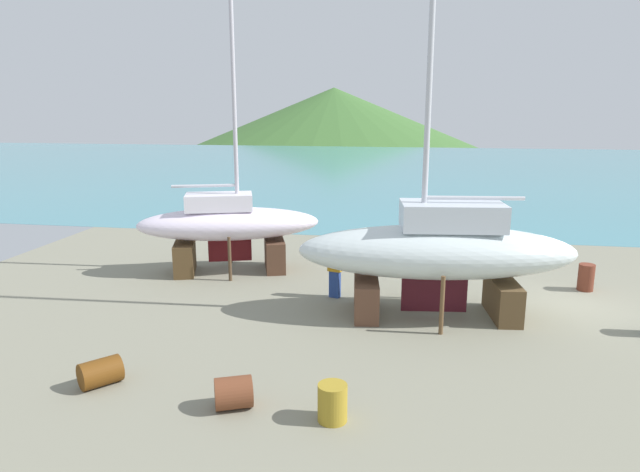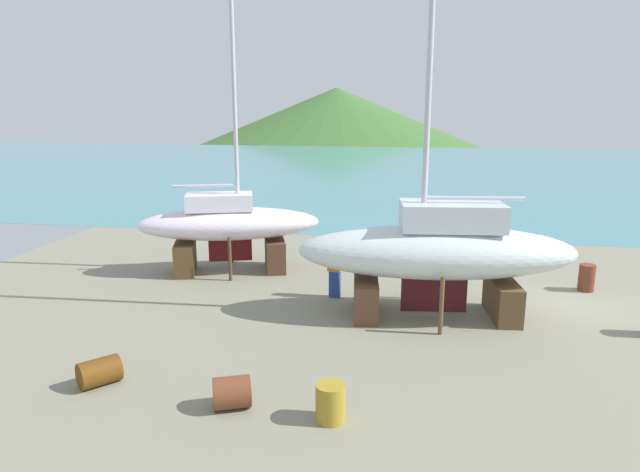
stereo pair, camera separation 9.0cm
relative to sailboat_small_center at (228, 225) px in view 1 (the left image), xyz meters
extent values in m
plane|color=gray|center=(11.66, -3.98, -1.78)|extent=(42.41, 42.41, 0.00)
cube|color=teal|center=(11.66, 38.40, -1.78)|extent=(169.66, 63.64, 0.01)
cone|color=#406B31|center=(-11.54, 107.25, -1.78)|extent=(103.00, 103.00, 20.91)
cube|color=#503324|center=(1.62, 0.52, -1.19)|extent=(1.20, 1.87, 1.18)
cube|color=#513B21|center=(-1.57, -0.51, -1.19)|extent=(1.20, 1.87, 1.18)
cylinder|color=#442E1B|center=(-0.34, 1.14, -0.98)|extent=(0.12, 0.12, 1.60)
cylinder|color=#4D3926|center=(0.39, -1.13, -0.98)|extent=(0.12, 0.12, 1.60)
ellipsoid|color=white|center=(0.02, 0.01, 0.06)|extent=(7.03, 4.12, 1.19)
cube|color=#500F13|center=(0.02, 0.01, -0.95)|extent=(1.55, 0.57, 0.83)
cube|color=white|center=(-0.29, -0.10, 0.89)|extent=(2.69, 1.98, 0.60)
cylinder|color=#BEB9C4|center=(0.34, 0.11, 4.55)|extent=(0.15, 0.15, 7.92)
cylinder|color=silver|center=(-0.77, -0.25, 1.49)|extent=(2.26, 0.82, 0.11)
cube|color=brown|center=(5.46, -3.61, -1.22)|extent=(0.93, 2.16, 1.11)
cube|color=brown|center=(9.45, -3.16, -1.22)|extent=(0.93, 2.16, 1.11)
cylinder|color=brown|center=(7.61, -4.82, -0.95)|extent=(0.12, 0.12, 1.65)
cylinder|color=brown|center=(7.29, -1.95, -0.95)|extent=(0.12, 0.12, 1.65)
ellipsoid|color=silver|center=(7.45, -3.39, 0.18)|extent=(8.27, 3.50, 1.53)
cube|color=#46131C|center=(7.45, -3.39, -1.12)|extent=(1.92, 0.30, 1.07)
cube|color=silver|center=(7.85, -3.34, 1.24)|extent=(3.05, 1.89, 0.76)
cylinder|color=#BABCC5|center=(7.05, -3.43, 6.69)|extent=(0.16, 0.16, 11.65)
cylinder|color=silver|center=(8.45, -3.27, 1.76)|extent=(2.80, 0.43, 0.11)
cube|color=navy|center=(4.33, -2.27, -1.33)|extent=(0.38, 0.29, 0.88)
cube|color=orange|center=(4.33, -2.27, -0.58)|extent=(0.49, 0.35, 0.63)
sphere|color=tan|center=(4.33, -2.27, -0.15)|extent=(0.22, 0.22, 0.22)
cylinder|color=olive|center=(5.33, -9.60, -1.39)|extent=(0.83, 0.83, 0.77)
cylinder|color=#603610|center=(0.03, -9.03, -1.47)|extent=(1.03, 1.06, 0.61)
cylinder|color=brown|center=(3.25, -9.46, -1.44)|extent=(0.95, 0.90, 0.67)
cylinder|color=brown|center=(12.59, -0.16, -1.32)|extent=(0.59, 0.59, 0.91)
camera|label=1|loc=(6.75, -19.48, 4.26)|focal=31.42mm
camera|label=2|loc=(6.84, -19.46, 4.26)|focal=31.42mm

